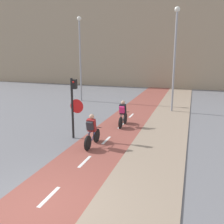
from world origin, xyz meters
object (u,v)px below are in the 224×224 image
street_lamp_far (80,51)px  street_lamp_sidewalk (175,50)px  cyclist_near (92,131)px  cyclist_far (123,114)px  traffic_light_pole (74,102)px

street_lamp_far → street_lamp_sidewalk: size_ratio=0.99×
street_lamp_far → cyclist_near: (5.05, -9.82, -3.51)m
street_lamp_far → street_lamp_sidewalk: street_lamp_sidewalk is taller
street_lamp_sidewalk → cyclist_near: size_ratio=4.13×
street_lamp_far → street_lamp_sidewalk: (7.82, -1.83, 0.02)m
street_lamp_far → cyclist_far: street_lamp_far is taller
cyclist_far → street_lamp_far: bearing=130.7°
street_lamp_far → cyclist_near: bearing=-62.8°
street_lamp_sidewalk → cyclist_far: size_ratio=4.27×
street_lamp_far → cyclist_far: (5.50, -6.38, -3.51)m
traffic_light_pole → cyclist_near: size_ratio=1.72×
traffic_light_pole → cyclist_far: bearing=57.8°
street_lamp_far → cyclist_far: size_ratio=4.24×
street_lamp_far → street_lamp_sidewalk: 8.03m
cyclist_near → cyclist_far: size_ratio=1.03×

